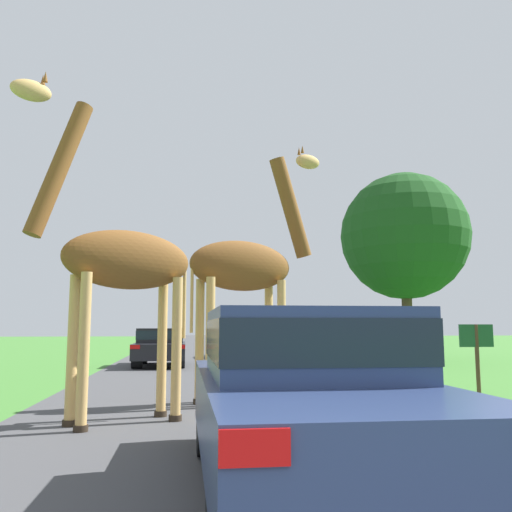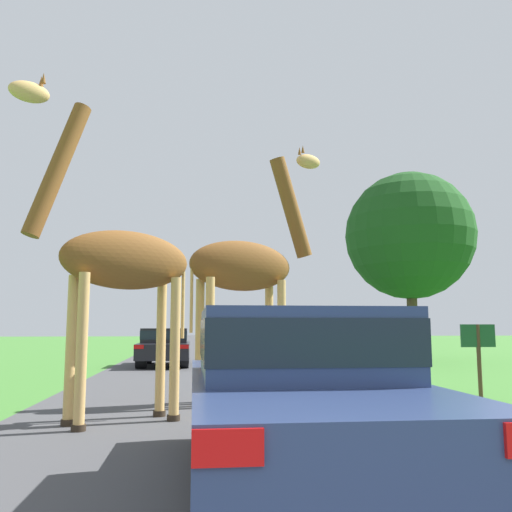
# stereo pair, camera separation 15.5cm
# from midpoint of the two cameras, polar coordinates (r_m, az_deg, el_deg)

# --- Properties ---
(road) EXTENTS (6.97, 120.00, 0.00)m
(road) POSITION_cam_midpoint_polar(r_m,az_deg,el_deg) (29.87, -5.28, -10.09)
(road) COLOR #424244
(road) RESTS_ON ground
(giraffe_near_road) EXTENTS (2.83, 1.37, 5.13)m
(giraffe_near_road) POSITION_cam_midpoint_polar(r_m,az_deg,el_deg) (10.37, -0.31, -1.23)
(giraffe_near_road) COLOR tan
(giraffe_near_road) RESTS_ON ground
(giraffe_companion) EXTENTS (2.67, 1.70, 5.01)m
(giraffe_companion) POSITION_cam_midpoint_polar(r_m,az_deg,el_deg) (8.38, -13.83, -0.53)
(giraffe_companion) COLOR tan
(giraffe_companion) RESTS_ON ground
(car_lead_maroon) EXTENTS (1.78, 4.68, 1.55)m
(car_lead_maroon) POSITION_cam_midpoint_polar(r_m,az_deg,el_deg) (4.92, 4.90, -14.15)
(car_lead_maroon) COLOR navy
(car_lead_maroon) RESTS_ON ground
(car_queue_right) EXTENTS (1.73, 4.34, 1.38)m
(car_queue_right) POSITION_cam_midpoint_polar(r_m,az_deg,el_deg) (14.91, 7.09, -9.97)
(car_queue_right) COLOR silver
(car_queue_right) RESTS_ON ground
(car_queue_left) EXTENTS (1.78, 4.07, 1.41)m
(car_queue_left) POSITION_cam_midpoint_polar(r_m,az_deg,el_deg) (25.32, -1.05, -8.90)
(car_queue_left) COLOR silver
(car_queue_left) RESTS_ON ground
(car_far_ahead) EXTENTS (1.77, 3.95, 1.34)m
(car_far_ahead) POSITION_cam_midpoint_polar(r_m,az_deg,el_deg) (20.04, -9.39, -9.28)
(car_far_ahead) COLOR black
(car_far_ahead) RESTS_ON ground
(tree_left_edge) EXTENTS (5.34, 5.34, 7.86)m
(tree_left_edge) POSITION_cam_midpoint_polar(r_m,az_deg,el_deg) (23.65, 16.04, 2.04)
(tree_left_edge) COLOR #4C3828
(tree_left_edge) RESTS_ON ground
(sign_post) EXTENTS (0.70, 0.08, 1.45)m
(sign_post) POSITION_cam_midpoint_polar(r_m,az_deg,el_deg) (11.56, 22.73, -8.82)
(sign_post) COLOR #4C3823
(sign_post) RESTS_ON ground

